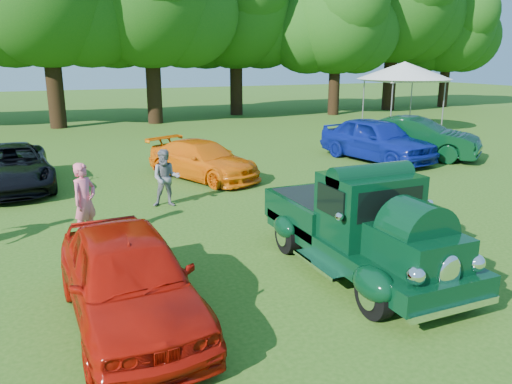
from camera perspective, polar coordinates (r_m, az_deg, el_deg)
name	(u,v)px	position (r m, az deg, el deg)	size (l,w,h in m)	color
ground	(274,276)	(9.30, 2.04, -9.52)	(120.00, 120.00, 0.00)	#295313
hero_pickup	(360,228)	(9.46, 11.83, -4.05)	(2.26, 4.85, 1.90)	black
red_convertible	(128,278)	(7.71, -14.37, -9.49)	(1.72, 4.27, 1.45)	#A11006
back_car_black	(11,167)	(16.88, -26.17, 2.58)	(2.21, 4.80, 1.33)	black
back_car_orange	(203,160)	(16.55, -6.09, 3.65)	(1.73, 4.27, 1.24)	orange
back_car_blue	(377,139)	(19.93, 13.64, 5.87)	(1.96, 4.86, 1.66)	navy
back_car_green	(416,138)	(20.99, 17.77, 5.93)	(1.69, 4.84, 1.60)	black
spectator_pink	(85,201)	(11.46, -18.99, -1.02)	(0.62, 0.41, 1.71)	#EA607E
spectator_grey	(166,178)	(13.49, -10.25, 1.57)	(0.76, 0.59, 1.55)	slate
canopy_tent	(404,71)	(28.29, 16.59, 13.12)	(5.57, 5.57, 3.69)	silver
tree_line	(127,5)	(32.15, -14.55, 19.97)	(62.97, 10.53, 12.31)	black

